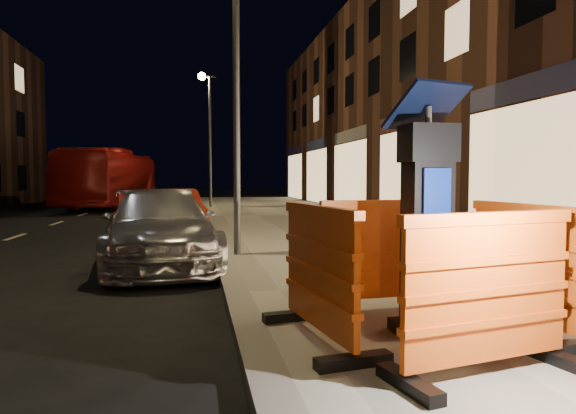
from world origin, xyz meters
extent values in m
plane|color=black|center=(0.00, 0.00, 0.00)|extent=(120.00, 120.00, 0.00)
cube|color=gray|center=(3.00, 0.00, 0.07)|extent=(6.00, 60.00, 0.15)
cube|color=slate|center=(0.00, 0.00, 0.07)|extent=(0.30, 60.00, 0.15)
cube|color=black|center=(1.47, -1.95, 1.16)|extent=(0.71, 0.71, 2.02)
cube|color=#E45513|center=(1.47, -2.90, 0.71)|extent=(1.54, 0.89, 1.13)
cube|color=#E45513|center=(1.47, -1.00, 0.71)|extent=(1.49, 0.70, 1.13)
cube|color=#E45513|center=(0.52, -1.95, 0.71)|extent=(0.82, 1.52, 1.13)
cube|color=#E45513|center=(2.42, -1.95, 0.71)|extent=(0.72, 1.50, 1.13)
imported|color=silver|center=(-1.10, 2.99, 0.00)|extent=(2.28, 4.65, 1.30)
imported|color=maroon|center=(-1.05, 7.50, 0.00)|extent=(1.88, 3.85, 1.21)
imported|color=maroon|center=(-4.62, 21.08, 0.00)|extent=(3.59, 10.60, 2.89)
cylinder|color=#3F3F44|center=(0.25, 3.00, 3.15)|extent=(0.12, 0.12, 6.00)
cylinder|color=#3F3F44|center=(0.25, 18.00, 3.15)|extent=(0.12, 0.12, 6.00)
camera|label=1|loc=(-0.49, -6.06, 1.51)|focal=32.00mm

